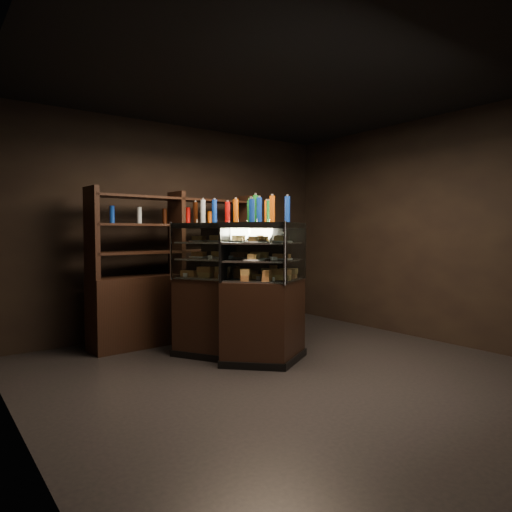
# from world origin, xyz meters

# --- Properties ---
(ground) EXTENTS (5.00, 5.00, 0.00)m
(ground) POSITION_xyz_m (0.00, 0.00, 0.00)
(ground) COLOR black
(ground) RESTS_ON ground
(room_shell) EXTENTS (5.02, 5.02, 3.01)m
(room_shell) POSITION_xyz_m (0.00, 0.00, 1.94)
(room_shell) COLOR black
(room_shell) RESTS_ON ground
(display_case) EXTENTS (1.73, 1.61, 1.57)m
(display_case) POSITION_xyz_m (0.09, 0.85, 0.52)
(display_case) COLOR black
(display_case) RESTS_ON ground
(food_display) EXTENTS (1.24, 1.22, 0.48)m
(food_display) POSITION_xyz_m (0.09, 0.84, 1.20)
(food_display) COLOR #DB8B4E
(food_display) RESTS_ON display_case
(bottles_top) EXTENTS (1.06, 1.08, 0.30)m
(bottles_top) POSITION_xyz_m (0.09, 0.85, 1.71)
(bottles_top) COLOR black
(bottles_top) RESTS_ON display_case
(potted_conifer) EXTENTS (0.39, 0.39, 0.84)m
(potted_conifer) POSITION_xyz_m (0.58, 1.18, 0.48)
(potted_conifer) COLOR black
(potted_conifer) RESTS_ON ground
(back_shelving) EXTENTS (2.38, 0.58, 2.00)m
(back_shelving) POSITION_xyz_m (-0.26, 2.05, 0.61)
(back_shelving) COLOR black
(back_shelving) RESTS_ON ground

